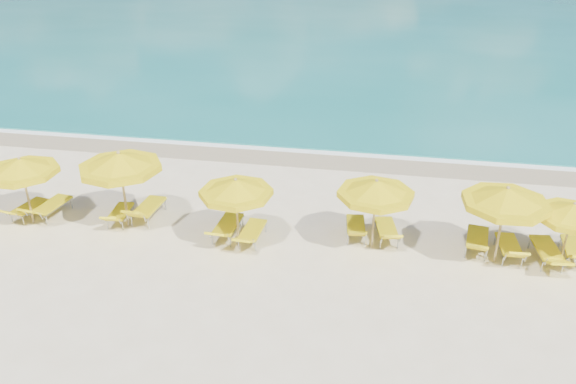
# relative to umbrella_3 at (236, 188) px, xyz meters

# --- Properties ---
(ground_plane) EXTENTS (120.00, 120.00, 0.00)m
(ground_plane) POSITION_rel_umbrella_3_xyz_m (1.29, -0.06, -1.91)
(ground_plane) COLOR beige
(ocean) EXTENTS (120.00, 80.00, 0.30)m
(ocean) POSITION_rel_umbrella_3_xyz_m (1.29, 47.94, -1.91)
(ocean) COLOR #126763
(ocean) RESTS_ON ground
(wet_sand_band) EXTENTS (120.00, 2.60, 0.01)m
(wet_sand_band) POSITION_rel_umbrella_3_xyz_m (1.29, 7.34, -1.91)
(wet_sand_band) COLOR tan
(wet_sand_band) RESTS_ON ground
(foam_line) EXTENTS (120.00, 1.20, 0.03)m
(foam_line) POSITION_rel_umbrella_3_xyz_m (1.29, 8.14, -1.91)
(foam_line) COLOR white
(foam_line) RESTS_ON ground
(whitecap_near) EXTENTS (14.00, 0.36, 0.05)m
(whitecap_near) POSITION_rel_umbrella_3_xyz_m (-4.71, 16.94, -1.91)
(whitecap_near) COLOR white
(whitecap_near) RESTS_ON ground
(whitecap_far) EXTENTS (18.00, 0.30, 0.05)m
(whitecap_far) POSITION_rel_umbrella_3_xyz_m (9.29, 23.94, -1.91)
(whitecap_far) COLOR white
(whitecap_far) RESTS_ON ground
(umbrella_1) EXTENTS (3.03, 3.03, 2.34)m
(umbrella_1) POSITION_rel_umbrella_3_xyz_m (-6.99, 0.10, 0.08)
(umbrella_1) COLOR tan
(umbrella_1) RESTS_ON ground
(umbrella_2) EXTENTS (3.00, 3.00, 2.63)m
(umbrella_2) POSITION_rel_umbrella_3_xyz_m (-3.82, 0.48, 0.32)
(umbrella_2) COLOR tan
(umbrella_2) RESTS_ON ground
(umbrella_3) EXTENTS (2.69, 2.69, 2.25)m
(umbrella_3) POSITION_rel_umbrella_3_xyz_m (0.00, 0.00, 0.00)
(umbrella_3) COLOR tan
(umbrella_3) RESTS_ON ground
(umbrella_4) EXTENTS (2.61, 2.61, 2.31)m
(umbrella_4) POSITION_rel_umbrella_3_xyz_m (4.05, 0.54, 0.05)
(umbrella_4) COLOR tan
(umbrella_4) RESTS_ON ground
(umbrella_5) EXTENTS (3.08, 3.08, 2.45)m
(umbrella_5) POSITION_rel_umbrella_3_xyz_m (7.61, 0.39, 0.18)
(umbrella_5) COLOR tan
(umbrella_5) RESTS_ON ground
(umbrella_6) EXTENTS (2.34, 2.34, 2.08)m
(umbrella_6) POSITION_rel_umbrella_3_xyz_m (9.44, 0.47, -0.14)
(umbrella_6) COLOR tan
(umbrella_6) RESTS_ON ground
(lounger_1_left) EXTENTS (0.87, 1.77, 0.73)m
(lounger_1_left) POSITION_rel_umbrella_3_xyz_m (-7.36, 0.46, -1.71)
(lounger_1_left) COLOR #A5A8AD
(lounger_1_left) RESTS_ON ground
(lounger_1_right) EXTENTS (0.91, 1.98, 0.82)m
(lounger_1_right) POSITION_rel_umbrella_3_xyz_m (-6.64, 0.63, -1.68)
(lounger_1_right) COLOR #A5A8AD
(lounger_1_right) RESTS_ON ground
(lounger_2_left) EXTENTS (0.72, 1.73, 0.73)m
(lounger_2_left) POSITION_rel_umbrella_3_xyz_m (-4.18, 0.66, -1.71)
(lounger_2_left) COLOR #A5A8AD
(lounger_2_left) RESTS_ON ground
(lounger_2_right) EXTENTS (0.77, 1.99, 0.89)m
(lounger_2_right) POSITION_rel_umbrella_3_xyz_m (-3.35, 1.03, -1.67)
(lounger_2_right) COLOR #A5A8AD
(lounger_2_right) RESTS_ON ground
(lounger_3_left) EXTENTS (0.74, 1.99, 0.79)m
(lounger_3_left) POSITION_rel_umbrella_3_xyz_m (-0.45, 0.38, -1.68)
(lounger_3_left) COLOR #A5A8AD
(lounger_3_left) RESTS_ON ground
(lounger_3_right) EXTENTS (0.70, 1.85, 0.70)m
(lounger_3_right) POSITION_rel_umbrella_3_xyz_m (0.38, 0.24, -1.70)
(lounger_3_right) COLOR #A5A8AD
(lounger_3_right) RESTS_ON ground
(lounger_4_left) EXTENTS (0.76, 1.78, 0.78)m
(lounger_4_left) POSITION_rel_umbrella_3_xyz_m (3.51, 1.11, -1.70)
(lounger_4_left) COLOR #A5A8AD
(lounger_4_left) RESTS_ON ground
(lounger_4_right) EXTENTS (0.91, 1.86, 0.78)m
(lounger_4_right) POSITION_rel_umbrella_3_xyz_m (4.47, 1.09, -1.70)
(lounger_4_right) COLOR #A5A8AD
(lounger_4_right) RESTS_ON ground
(lounger_5_left) EXTENTS (0.92, 1.97, 0.83)m
(lounger_5_left) POSITION_rel_umbrella_3_xyz_m (7.16, 0.94, -1.68)
(lounger_5_left) COLOR #A5A8AD
(lounger_5_left) RESTS_ON ground
(lounger_5_right) EXTENTS (0.67, 1.79, 0.80)m
(lounger_5_right) POSITION_rel_umbrella_3_xyz_m (8.05, 0.72, -1.70)
(lounger_5_right) COLOR #A5A8AD
(lounger_5_right) RESTS_ON ground
(lounger_6_left) EXTENTS (0.79, 2.01, 0.71)m
(lounger_6_left) POSITION_rel_umbrella_3_xyz_m (9.09, 0.67, -1.68)
(lounger_6_left) COLOR #A5A8AD
(lounger_6_left) RESTS_ON ground
(lounger_6_right) EXTENTS (0.74, 1.83, 0.74)m
(lounger_6_right) POSITION_rel_umbrella_3_xyz_m (9.90, 0.94, -1.70)
(lounger_6_right) COLOR #A5A8AD
(lounger_6_right) RESTS_ON ground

